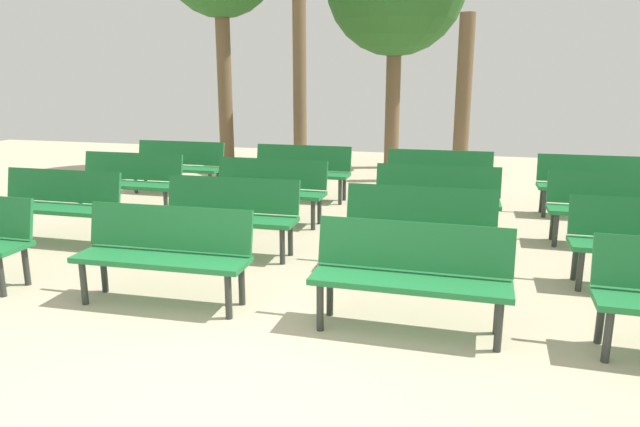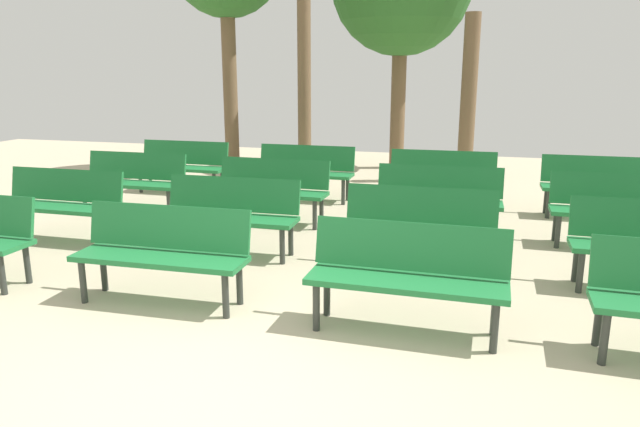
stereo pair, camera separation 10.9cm
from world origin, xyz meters
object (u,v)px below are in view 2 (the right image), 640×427
at_px(bench_r1_c0, 61,200).
at_px(bench_r2_c2, 439,196).
at_px(bench_r0_c1, 163,248).
at_px(bench_r1_c1, 230,211).
at_px(bench_r3_c2, 442,176).
at_px(bench_r2_c0, 133,178).
at_px(bench_r2_c3, 621,206).
at_px(bench_r2_c1, 271,187).
at_px(bench_r1_c2, 419,224).
at_px(bench_r3_c3, 600,183).
at_px(tree_2, 468,99).
at_px(bench_r3_c1, 305,169).
at_px(tree_0, 304,90).
at_px(bench_r3_c0, 182,163).
at_px(bench_r0_c2, 407,271).

height_order(bench_r1_c0, bench_r2_c2, same).
relative_size(bench_r0_c1, bench_r1_c1, 1.00).
bearing_deg(bench_r3_c2, bench_r2_c0, -163.36).
bearing_deg(bench_r1_c0, bench_r2_c3, 12.30).
height_order(bench_r0_c1, bench_r2_c0, same).
distance_m(bench_r2_c1, bench_r2_c3, 4.43).
bearing_deg(bench_r1_c2, bench_r1_c1, -179.96).
distance_m(bench_r2_c1, bench_r3_c2, 2.68).
height_order(bench_r1_c0, bench_r3_c3, same).
bearing_deg(bench_r2_c1, bench_r2_c3, 0.59).
bearing_deg(bench_r2_c0, tree_2, 39.18).
distance_m(bench_r1_c0, bench_r3_c1, 3.79).
relative_size(bench_r2_c0, tree_0, 0.47).
relative_size(bench_r3_c1, bench_r3_c2, 0.99).
bearing_deg(tree_2, bench_r3_c2, -96.13).
xyz_separation_m(bench_r1_c2, bench_r2_c3, (2.23, 1.44, 0.00)).
xyz_separation_m(bench_r3_c1, tree_2, (2.47, 2.41, 1.04)).
distance_m(bench_r3_c0, bench_r3_c3, 6.65).
distance_m(bench_r2_c2, bench_r2_c3, 2.14).
height_order(bench_r2_c1, tree_0, tree_0).
xyz_separation_m(bench_r0_c1, tree_0, (-0.49, 6.12, 1.20)).
distance_m(bench_r1_c2, bench_r2_c0, 4.66).
bearing_deg(bench_r1_c1, bench_r1_c2, -1.23).
bearing_deg(bench_r1_c0, bench_r2_c0, 89.06).
distance_m(bench_r2_c1, tree_2, 4.79).
relative_size(bench_r2_c0, tree_2, 0.52).
xyz_separation_m(bench_r1_c2, bench_r3_c3, (2.26, 2.96, 0.00)).
distance_m(bench_r0_c1, bench_r3_c2, 4.98).
height_order(bench_r2_c0, bench_r3_c0, same).
relative_size(bench_r0_c2, bench_r1_c0, 1.01).
bearing_deg(bench_r0_c2, bench_r3_c3, 65.10).
relative_size(bench_r2_c1, tree_0, 0.47).
relative_size(bench_r3_c3, tree_2, 0.52).
xyz_separation_m(bench_r1_c1, bench_r3_c3, (4.42, 2.95, 0.00)).
height_order(bench_r1_c1, bench_r3_c0, same).
relative_size(bench_r2_c0, bench_r3_c3, 1.00).
distance_m(bench_r1_c2, bench_r3_c0, 5.33).
xyz_separation_m(bench_r2_c1, tree_2, (2.50, 3.95, 1.04)).
bearing_deg(bench_r2_c1, bench_r3_c2, 34.77).
height_order(bench_r0_c1, bench_r1_c1, same).
bearing_deg(bench_r1_c1, bench_r3_c3, 32.69).
bearing_deg(bench_r3_c1, bench_r1_c2, -54.42).
bearing_deg(bench_r2_c2, bench_r2_c1, 179.01).
relative_size(bench_r0_c1, bench_r2_c1, 1.00).
bearing_deg(tree_0, bench_r1_c1, -83.97).
xyz_separation_m(bench_r2_c1, bench_r2_c2, (2.28, 0.00, 0.00)).
bearing_deg(bench_r0_c1, bench_r2_c1, 89.48).
height_order(bench_r1_c2, bench_r3_c0, same).
xyz_separation_m(bench_r2_c2, bench_r2_c3, (2.14, -0.05, 0.00)).
bearing_deg(bench_r3_c0, bench_r1_c1, -53.49).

